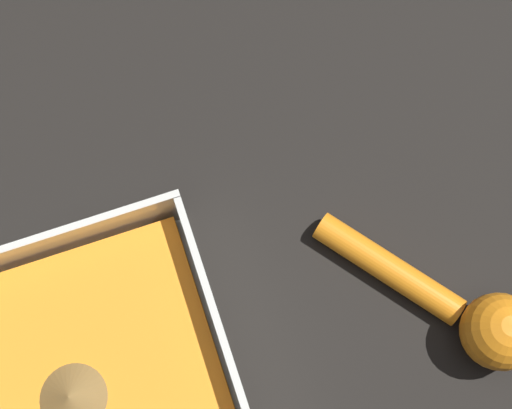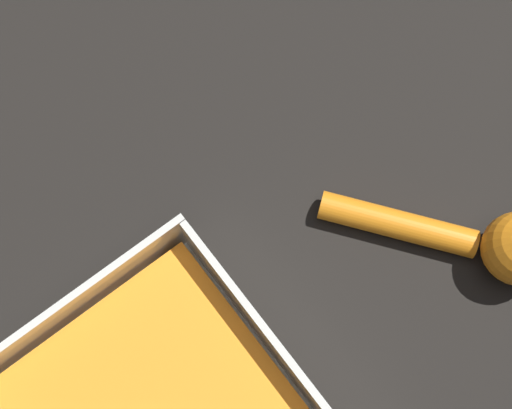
% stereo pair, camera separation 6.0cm
% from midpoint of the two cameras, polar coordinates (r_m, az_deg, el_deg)
% --- Properties ---
extents(ground_plane, '(4.00, 4.00, 0.00)m').
position_cam_midpoint_polar(ground_plane, '(0.62, -9.39, -15.18)').
color(ground_plane, black).
extents(square_dish, '(0.25, 0.25, 0.07)m').
position_cam_midpoint_polar(square_dish, '(0.60, -11.18, -15.42)').
color(square_dish, silver).
rests_on(square_dish, ground_plane).
extents(lemon_squeezer, '(0.14, 0.17, 0.06)m').
position_cam_midpoint_polar(lemon_squeezer, '(0.62, 19.35, -8.73)').
color(lemon_squeezer, orange).
rests_on(lemon_squeezer, ground_plane).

